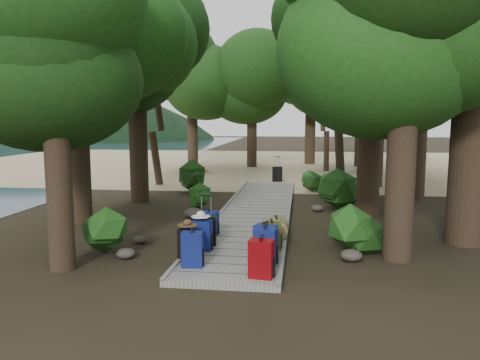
# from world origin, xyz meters

# --- Properties ---
(ground) EXTENTS (120.00, 120.00, 0.00)m
(ground) POSITION_xyz_m (0.00, 0.00, 0.00)
(ground) COLOR #2C2316
(ground) RESTS_ON ground
(sand_beach) EXTENTS (40.00, 22.00, 0.02)m
(sand_beach) POSITION_xyz_m (0.00, 16.00, 0.01)
(sand_beach) COLOR tan
(sand_beach) RESTS_ON ground
(distant_hill) EXTENTS (32.00, 16.00, 12.00)m
(distant_hill) POSITION_xyz_m (-40.00, 48.00, 0.00)
(distant_hill) COLOR black
(distant_hill) RESTS_ON ground
(boardwalk) EXTENTS (2.00, 12.00, 0.12)m
(boardwalk) POSITION_xyz_m (0.00, 1.00, 0.06)
(boardwalk) COLOR gray
(boardwalk) RESTS_ON ground
(backpack_left_a) EXTENTS (0.40, 0.30, 0.71)m
(backpack_left_a) POSITION_xyz_m (-0.63, -4.21, 0.47)
(backpack_left_a) COLOR navy
(backpack_left_a) RESTS_ON boardwalk
(backpack_left_b) EXTENTS (0.42, 0.35, 0.66)m
(backpack_left_b) POSITION_xyz_m (-0.79, -3.82, 0.45)
(backpack_left_b) COLOR black
(backpack_left_b) RESTS_ON boardwalk
(backpack_left_c) EXTENTS (0.39, 0.29, 0.69)m
(backpack_left_c) POSITION_xyz_m (-0.67, -3.15, 0.46)
(backpack_left_c) COLOR navy
(backpack_left_c) RESTS_ON boardwalk
(backpack_left_d) EXTENTS (0.41, 0.31, 0.60)m
(backpack_left_d) POSITION_xyz_m (-0.78, -1.85, 0.42)
(backpack_left_d) COLOR navy
(backpack_left_d) RESTS_ON boardwalk
(backpack_right_a) EXTENTS (0.44, 0.34, 0.72)m
(backpack_right_a) POSITION_xyz_m (0.65, -4.62, 0.48)
(backpack_right_a) COLOR maroon
(backpack_right_a) RESTS_ON boardwalk
(backpack_right_b) EXTENTS (0.46, 0.36, 0.74)m
(backpack_right_b) POSITION_xyz_m (0.66, -3.85, 0.49)
(backpack_right_b) COLOR navy
(backpack_right_b) RESTS_ON boardwalk
(backpack_right_c) EXTENTS (0.46, 0.39, 0.68)m
(backpack_right_c) POSITION_xyz_m (0.62, -3.39, 0.46)
(backpack_right_c) COLOR navy
(backpack_right_c) RESTS_ON boardwalk
(backpack_right_d) EXTENTS (0.41, 0.31, 0.59)m
(backpack_right_d) POSITION_xyz_m (0.70, -2.80, 0.42)
(backpack_right_d) COLOR #3A3B16
(backpack_right_d) RESTS_ON boardwalk
(duffel_right_khaki) EXTENTS (0.53, 0.72, 0.44)m
(duffel_right_khaki) POSITION_xyz_m (0.75, -1.93, 0.34)
(duffel_right_khaki) COLOR olive
(duffel_right_khaki) RESTS_ON boardwalk
(suitcase_on_boardwalk) EXTENTS (0.42, 0.27, 0.62)m
(suitcase_on_boardwalk) POSITION_xyz_m (-0.67, -2.76, 0.43)
(suitcase_on_boardwalk) COLOR black
(suitcase_on_boardwalk) RESTS_ON boardwalk
(lone_suitcase_on_sand) EXTENTS (0.45, 0.32, 0.65)m
(lone_suitcase_on_sand) POSITION_xyz_m (0.25, 8.18, 0.34)
(lone_suitcase_on_sand) COLOR black
(lone_suitcase_on_sand) RESTS_ON sand_beach
(hat_brown) EXTENTS (0.37, 0.37, 0.11)m
(hat_brown) POSITION_xyz_m (-0.82, -3.78, 0.83)
(hat_brown) COLOR #51351E
(hat_brown) RESTS_ON backpack_left_b
(hat_white) EXTENTS (0.38, 0.38, 0.13)m
(hat_white) POSITION_xyz_m (-0.70, -3.14, 0.87)
(hat_white) COLOR silver
(hat_white) RESTS_ON backpack_left_c
(kayak) EXTENTS (1.92, 3.31, 0.33)m
(kayak) POSITION_xyz_m (-3.76, 10.65, 0.18)
(kayak) COLOR red
(kayak) RESTS_ON sand_beach
(sun_lounger) EXTENTS (0.99, 1.70, 0.52)m
(sun_lounger) POSITION_xyz_m (3.62, 9.20, 0.28)
(sun_lounger) COLOR silver
(sun_lounger) RESTS_ON sand_beach
(tree_right_a) EXTENTS (4.76, 4.76, 7.93)m
(tree_right_a) POSITION_xyz_m (3.20, -2.89, 3.96)
(tree_right_a) COLOR black
(tree_right_a) RESTS_ON ground
(tree_right_c) EXTENTS (5.46, 5.46, 9.45)m
(tree_right_c) POSITION_xyz_m (3.22, 1.61, 4.73)
(tree_right_c) COLOR black
(tree_right_c) RESTS_ON ground
(tree_right_d) EXTENTS (5.47, 5.47, 10.03)m
(tree_right_d) POSITION_xyz_m (5.19, 4.54, 5.01)
(tree_right_d) COLOR black
(tree_right_d) RESTS_ON ground
(tree_right_e) EXTENTS (4.80, 4.80, 8.64)m
(tree_right_e) POSITION_xyz_m (4.28, 7.27, 4.32)
(tree_right_e) COLOR black
(tree_right_e) RESTS_ON ground
(tree_right_f) EXTENTS (5.73, 5.73, 10.23)m
(tree_right_f) POSITION_xyz_m (6.31, 9.71, 5.11)
(tree_right_f) COLOR black
(tree_right_f) RESTS_ON ground
(tree_left_a) EXTENTS (3.97, 3.97, 6.61)m
(tree_left_a) POSITION_xyz_m (-3.06, -4.31, 3.30)
(tree_left_a) COLOR black
(tree_left_a) RESTS_ON ground
(tree_left_b) EXTENTS (5.24, 5.24, 9.43)m
(tree_left_b) POSITION_xyz_m (-4.60, -0.53, 4.71)
(tree_left_b) COLOR black
(tree_left_b) RESTS_ON ground
(tree_left_c) EXTENTS (5.02, 5.02, 8.73)m
(tree_left_c) POSITION_xyz_m (-4.08, 2.75, 4.36)
(tree_left_c) COLOR black
(tree_left_c) RESTS_ON ground
(tree_back_a) EXTENTS (4.65, 4.65, 8.06)m
(tree_back_a) POSITION_xyz_m (-1.53, 14.37, 4.03)
(tree_back_a) COLOR black
(tree_back_a) RESTS_ON ground
(tree_back_b) EXTENTS (5.04, 5.04, 9.00)m
(tree_back_b) POSITION_xyz_m (1.79, 16.60, 4.50)
(tree_back_b) COLOR black
(tree_back_b) RESTS_ON ground
(tree_back_c) EXTENTS (5.19, 5.19, 9.34)m
(tree_back_c) POSITION_xyz_m (4.65, 15.47, 4.67)
(tree_back_c) COLOR black
(tree_back_c) RESTS_ON ground
(tree_back_d) EXTENTS (5.29, 5.29, 8.81)m
(tree_back_d) POSITION_xyz_m (-5.12, 14.94, 4.41)
(tree_back_d) COLOR black
(tree_back_d) RESTS_ON ground
(palm_right_a) EXTENTS (4.47, 4.47, 7.62)m
(palm_right_a) POSITION_xyz_m (2.93, 5.77, 3.81)
(palm_right_a) COLOR #134012
(palm_right_a) RESTS_ON ground
(palm_right_b) EXTENTS (4.72, 4.72, 9.11)m
(palm_right_b) POSITION_xyz_m (4.78, 11.66, 4.55)
(palm_right_b) COLOR #134012
(palm_right_b) RESTS_ON ground
(palm_right_c) EXTENTS (3.96, 3.96, 6.30)m
(palm_right_c) POSITION_xyz_m (2.82, 12.92, 3.15)
(palm_right_c) COLOR #134012
(palm_right_c) RESTS_ON ground
(palm_left_a) EXTENTS (4.26, 4.26, 6.78)m
(palm_left_a) POSITION_xyz_m (-4.84, 6.57, 3.39)
(palm_left_a) COLOR #134012
(palm_left_a) RESTS_ON ground
(rock_left_a) EXTENTS (0.38, 0.34, 0.21)m
(rock_left_a) POSITION_xyz_m (-2.15, -3.53, 0.10)
(rock_left_a) COLOR #4C473F
(rock_left_a) RESTS_ON ground
(rock_left_b) EXTENTS (0.31, 0.28, 0.17)m
(rock_left_b) POSITION_xyz_m (-2.26, -2.40, 0.09)
(rock_left_b) COLOR #4C473F
(rock_left_b) RESTS_ON ground
(rock_left_c) EXTENTS (0.53, 0.48, 0.29)m
(rock_left_c) POSITION_xyz_m (-1.68, 0.37, 0.15)
(rock_left_c) COLOR #4C473F
(rock_left_c) RESTS_ON ground
(rock_left_d) EXTENTS (0.31, 0.28, 0.17)m
(rock_left_d) POSITION_xyz_m (-1.97, 2.62, 0.08)
(rock_left_d) COLOR #4C473F
(rock_left_d) RESTS_ON ground
(rock_right_a) EXTENTS (0.43, 0.39, 0.24)m
(rock_right_a) POSITION_xyz_m (2.29, -3.13, 0.12)
(rock_right_a) COLOR #4C473F
(rock_right_a) RESTS_ON ground
(rock_right_b) EXTENTS (0.53, 0.48, 0.29)m
(rock_right_b) POSITION_xyz_m (2.37, -0.87, 0.15)
(rock_right_b) COLOR #4C473F
(rock_right_b) RESTS_ON ground
(rock_right_c) EXTENTS (0.36, 0.32, 0.20)m
(rock_right_c) POSITION_xyz_m (1.79, 1.79, 0.10)
(rock_right_c) COLOR #4C473F
(rock_right_c) RESTS_ON ground
(rock_right_d) EXTENTS (0.60, 0.54, 0.33)m
(rock_right_d) POSITION_xyz_m (2.57, 3.90, 0.16)
(rock_right_d) COLOR #4C473F
(rock_right_d) RESTS_ON ground
(shrub_left_a) EXTENTS (1.18, 1.18, 1.06)m
(shrub_left_a) POSITION_xyz_m (-2.58, -3.38, 0.53)
(shrub_left_a) COLOR #1B4715
(shrub_left_a) RESTS_ON ground
(shrub_left_b) EXTENTS (0.79, 0.79, 0.71)m
(shrub_left_b) POSITION_xyz_m (-1.65, 1.48, 0.36)
(shrub_left_b) COLOR #1B4715
(shrub_left_b) RESTS_ON ground
(shrub_left_c) EXTENTS (1.22, 1.22, 1.09)m
(shrub_left_c) POSITION_xyz_m (-2.82, 4.85, 0.55)
(shrub_left_c) COLOR #1B4715
(shrub_left_c) RESTS_ON ground
(shrub_right_a) EXTENTS (1.01, 1.01, 0.91)m
(shrub_right_a) POSITION_xyz_m (2.45, -2.68, 0.45)
(shrub_right_a) COLOR #1B4715
(shrub_right_a) RESTS_ON ground
(shrub_right_b) EXTENTS (1.38, 1.38, 1.24)m
(shrub_right_b) POSITION_xyz_m (2.42, 2.36, 0.62)
(shrub_right_b) COLOR #1B4715
(shrub_right_b) RESTS_ON ground
(shrub_right_c) EXTENTS (0.85, 0.85, 0.76)m
(shrub_right_c) POSITION_xyz_m (1.76, 5.58, 0.38)
(shrub_right_c) COLOR #1B4715
(shrub_right_c) RESTS_ON ground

